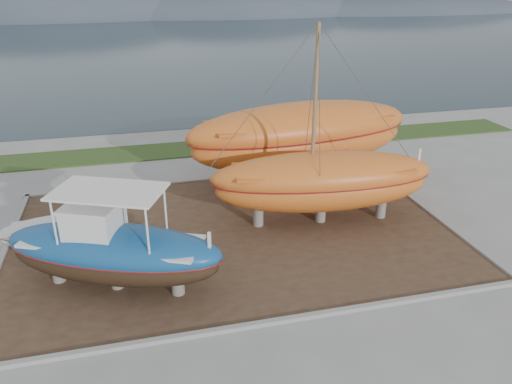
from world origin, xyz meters
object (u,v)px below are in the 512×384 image
object	(u,v)px
orange_sailboat	(325,129)
orange_bare_hull	(301,143)
blue_caique	(112,241)
white_dinghy	(59,234)

from	to	relation	value
orange_sailboat	orange_bare_hull	xyz separation A→B (m)	(0.70, 4.94, -2.20)
blue_caique	white_dinghy	world-z (taller)	blue_caique
blue_caique	white_dinghy	distance (m)	4.16
blue_caique	orange_sailboat	world-z (taller)	orange_sailboat
white_dinghy	orange_sailboat	distance (m)	11.44
blue_caique	orange_sailboat	bearing A→B (deg)	43.42
orange_bare_hull	orange_sailboat	bearing A→B (deg)	-104.99
blue_caique	orange_bare_hull	xyz separation A→B (m)	(9.38, 8.00, 0.15)
blue_caique	orange_bare_hull	distance (m)	12.33
white_dinghy	orange_sailboat	size ratio (longest dim) A/B	0.45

